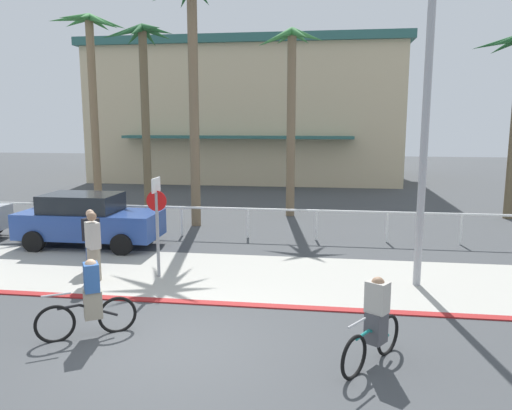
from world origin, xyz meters
The scene contains 16 objects.
ground_plane centered at (0.00, 10.00, 0.00)m, with size 80.00×80.00×0.00m, color #424447.
sidewalk_strip centered at (0.00, 4.20, 0.01)m, with size 44.00×4.00×0.02m, color #ADAAA0.
curb_paint centered at (0.00, 2.20, 0.01)m, with size 44.00×0.24×0.03m, color maroon.
building_backdrop centered at (-2.77, 27.34, 4.52)m, with size 20.35×12.09×9.00m.
rail_fence centered at (0.00, 8.50, 0.84)m, with size 27.90×0.08×1.04m.
stop_sign_bike_lane centered at (-1.58, 3.87, 1.68)m, with size 0.52×0.56×2.56m.
streetlight_curb centered at (4.85, 3.88, 4.28)m, with size 0.24×2.54×7.50m.
palm_tree_1 centered at (-7.94, 13.85, 6.55)m, with size 3.13×2.95×8.64m.
palm_tree_2 centered at (-5.35, 13.37, 6.04)m, with size 3.27×3.12×8.06m.
palm_tree_3 centered at (-2.34, 10.25, 6.75)m, with size 3.17×3.26×8.95m.
palm_tree_4 centered at (1.11, 12.76, 5.39)m, with size 2.71×2.60×7.64m.
car_blue_1 centered at (-4.82, 6.61, 0.87)m, with size 4.40×2.02×1.69m.
cyclist_teal_0 centered at (3.46, -0.07, 0.69)m, with size 1.07×1.54×1.50m.
cyclist_black_1 centered at (-1.65, 0.28, 0.69)m, with size 1.58×1.00×1.50m.
pedestrian_0 centered at (-3.59, 4.32, 0.75)m, with size 0.43×0.36×1.63m.
pedestrian_1 centered at (-3.06, 3.34, 0.82)m, with size 0.47×0.46×1.76m.
Camera 1 is at (2.62, -7.97, 3.96)m, focal length 35.01 mm.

